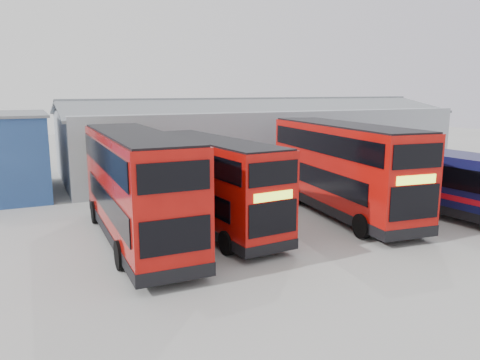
% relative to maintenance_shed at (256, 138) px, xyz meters
% --- Properties ---
extents(ground_plane, '(120.00, 120.00, 0.00)m').
position_rel_maintenance_shed_xyz_m(ground_plane, '(-8.00, -20.00, -2.60)').
color(ground_plane, gray).
rests_on(ground_plane, ground).
extents(maintenance_shed, '(30.50, 12.00, 5.89)m').
position_rel_maintenance_shed_xyz_m(maintenance_shed, '(0.00, 0.00, 0.00)').
color(maintenance_shed, '#959AA2').
rests_on(maintenance_shed, ground).
extents(double_decker_left, '(2.94, 11.33, 4.78)m').
position_rel_maintenance_shed_xyz_m(double_decker_left, '(-13.05, -14.67, -0.23)').
color(double_decker_left, '#AE0E09').
rests_on(double_decker_left, ground).
extents(double_decker_centre, '(3.32, 10.32, 4.29)m').
position_rel_maintenance_shed_xyz_m(double_decker_centre, '(-9.35, -14.13, -0.47)').
color(double_decker_centre, '#AE0E09').
rests_on(double_decker_centre, ground).
extents(double_decker_right, '(3.82, 11.55, 4.80)m').
position_rel_maintenance_shed_xyz_m(double_decker_right, '(-2.23, -14.51, -0.21)').
color(double_decker_right, '#AE0E09').
rests_on(double_decker_right, ground).
extents(single_decker_blue, '(3.91, 12.31, 3.28)m').
position_rel_maintenance_shed_xyz_m(single_decker_blue, '(2.82, -16.94, -0.97)').
color(single_decker_blue, '#0D143B').
rests_on(single_decker_blue, ground).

